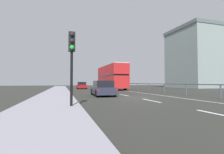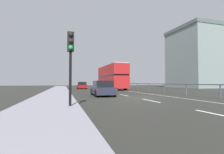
# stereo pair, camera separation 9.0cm
# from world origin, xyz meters

# --- Properties ---
(ground_plane) EXTENTS (73.11, 120.00, 0.10)m
(ground_plane) POSITION_xyz_m (0.00, 0.00, -0.05)
(ground_plane) COLOR #2B2B26
(near_sidewalk_kerb) EXTENTS (2.98, 80.00, 0.14)m
(near_sidewalk_kerb) POSITION_xyz_m (-6.36, 0.00, 0.07)
(near_sidewalk_kerb) COLOR gray
(near_sidewalk_kerb) RESTS_ON ground
(lane_paint_markings) EXTENTS (3.32, 46.00, 0.01)m
(lane_paint_markings) POSITION_xyz_m (1.99, 8.39, 0.00)
(lane_paint_markings) COLOR silver
(lane_paint_markings) RESTS_ON ground
(bridge_side_railing) EXTENTS (0.10, 42.00, 1.09)m
(bridge_side_railing) POSITION_xyz_m (5.50, 9.00, 0.88)
(bridge_side_railing) COLOR #434D59
(bridge_side_railing) RESTS_ON ground
(distant_building_block) EXTENTS (20.22, 11.33, 14.34)m
(distant_building_block) POSITION_xyz_m (30.15, 19.20, 7.19)
(distant_building_block) COLOR gray
(distant_building_block) RESTS_ON ground
(double_decker_bus_red) EXTENTS (2.75, 10.15, 4.23)m
(double_decker_bus_red) POSITION_xyz_m (2.55, 15.02, 2.27)
(double_decker_bus_red) COLOR red
(double_decker_bus_red) RESTS_ON ground
(hatchback_car_near) EXTENTS (1.89, 4.27, 1.38)m
(hatchback_car_near) POSITION_xyz_m (-2.13, 2.30, 0.66)
(hatchback_car_near) COLOR #252839
(hatchback_car_near) RESTS_ON ground
(traffic_signal_pole) EXTENTS (0.30, 0.42, 3.42)m
(traffic_signal_pole) POSITION_xyz_m (-5.32, -4.75, 2.71)
(traffic_signal_pole) COLOR black
(traffic_signal_pole) RESTS_ON near_sidewalk_kerb
(sedan_car_ahead) EXTENTS (1.95, 4.27, 1.33)m
(sedan_car_ahead) POSITION_xyz_m (-2.10, 19.94, 0.64)
(sedan_car_ahead) COLOR maroon
(sedan_car_ahead) RESTS_ON ground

